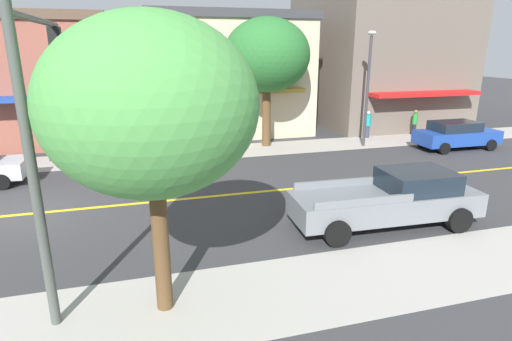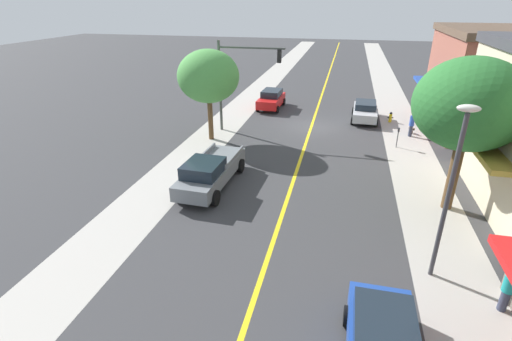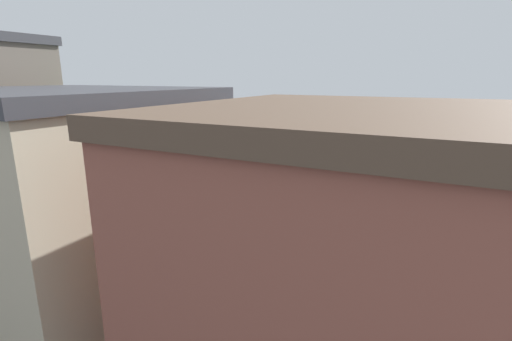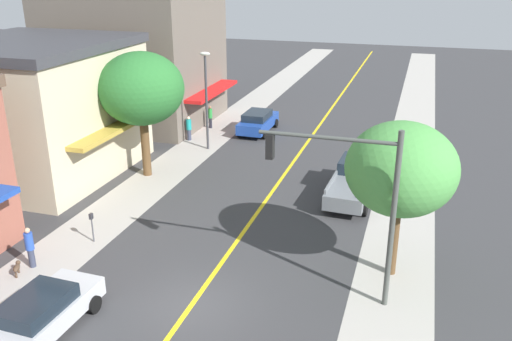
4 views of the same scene
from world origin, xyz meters
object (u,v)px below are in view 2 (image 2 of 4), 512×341
(red_sedan_right_curb, at_px, (271,99))
(grey_pickup_truck, at_px, (210,171))
(small_dog, at_px, (411,129))
(street_tree_right_corner, at_px, (208,77))
(pedestrian_teal_shirt, at_px, (508,288))
(fire_hydrant, at_px, (390,117))
(parking_meter, at_px, (398,135))
(pedestrian_blue_shirt, at_px, (412,124))
(street_lamp, at_px, (453,178))
(silver_sedan_left_curb, at_px, (365,111))
(street_tree_left_near, at_px, (470,105))
(traffic_light_mast, at_px, (239,73))

(red_sedan_right_curb, xyz_separation_m, grey_pickup_truck, (0.07, 16.53, 0.05))
(red_sedan_right_curb, bearing_deg, small_dog, 70.30)
(street_tree_right_corner, xyz_separation_m, red_sedan_right_curb, (-2.59, -9.23, -3.61))
(small_dog, bearing_deg, red_sedan_right_curb, -138.31)
(pedestrian_teal_shirt, bearing_deg, fire_hydrant, 82.21)
(parking_meter, height_order, pedestrian_blue_shirt, pedestrian_blue_shirt)
(street_lamp, relative_size, red_sedan_right_curb, 1.49)
(parking_meter, bearing_deg, small_dog, -112.43)
(parking_meter, relative_size, silver_sedan_left_curb, 0.30)
(street_tree_left_near, relative_size, street_tree_right_corner, 1.14)
(traffic_light_mast, bearing_deg, street_tree_right_corner, -123.79)
(parking_meter, bearing_deg, street_lamp, 89.87)
(fire_hydrant, distance_m, traffic_light_mast, 13.06)
(fire_hydrant, xyz_separation_m, street_lamp, (0.09, 19.49, 3.55))
(street_lamp, relative_size, silver_sedan_left_curb, 1.41)
(fire_hydrant, relative_size, traffic_light_mast, 0.13)
(fire_hydrant, distance_m, street_lamp, 19.81)
(street_lamp, xyz_separation_m, pedestrian_teal_shirt, (-1.96, 1.37, -3.07))
(parking_meter, distance_m, silver_sedan_left_curb, 6.38)
(parking_meter, xyz_separation_m, grey_pickup_truck, (10.34, 8.55, -0.01))
(street_lamp, distance_m, small_dog, 17.27)
(parking_meter, relative_size, grey_pickup_truck, 0.23)
(silver_sedan_left_curb, bearing_deg, small_dog, 52.20)
(grey_pickup_truck, height_order, pedestrian_blue_shirt, grey_pickup_truck)
(street_tree_left_near, bearing_deg, pedestrian_blue_shirt, -87.91)
(parking_meter, xyz_separation_m, traffic_light_mast, (11.36, -1.00, 3.48))
(street_tree_right_corner, bearing_deg, pedestrian_teal_shirt, 137.26)
(street_tree_right_corner, bearing_deg, pedestrian_blue_shirt, -164.69)
(street_tree_right_corner, xyz_separation_m, pedestrian_blue_shirt, (-14.05, -3.84, -3.52))
(silver_sedan_left_curb, xyz_separation_m, pedestrian_blue_shirt, (-3.19, 3.46, 0.15))
(pedestrian_blue_shirt, bearing_deg, silver_sedan_left_curb, -8.57)
(street_tree_left_near, xyz_separation_m, red_sedan_right_curb, (11.85, -16.06, -4.25))
(grey_pickup_truck, xyz_separation_m, pedestrian_blue_shirt, (-11.53, -11.15, 0.04))
(red_sedan_right_curb, bearing_deg, silver_sedan_left_curb, 79.16)
(traffic_light_mast, bearing_deg, street_lamp, -52.08)
(street_tree_left_near, relative_size, pedestrian_teal_shirt, 4.19)
(street_tree_right_corner, bearing_deg, street_lamp, 136.22)
(street_lamp, bearing_deg, silver_sedan_left_curb, -84.26)
(street_tree_right_corner, bearing_deg, fire_hydrant, -150.86)
(pedestrian_teal_shirt, xyz_separation_m, pedestrian_blue_shirt, (0.73, -17.50, 0.04))
(red_sedan_right_curb, relative_size, small_dog, 6.59)
(pedestrian_blue_shirt, xyz_separation_m, small_dog, (-0.17, -0.69, -0.61))
(street_lamp, height_order, red_sedan_right_curb, street_lamp)
(silver_sedan_left_curb, relative_size, grey_pickup_truck, 0.74)
(grey_pickup_truck, height_order, pedestrian_teal_shirt, grey_pickup_truck)
(street_tree_left_near, relative_size, small_dog, 10.95)
(grey_pickup_truck, bearing_deg, fire_hydrant, 146.74)
(grey_pickup_truck, bearing_deg, street_tree_right_corner, -158.60)
(street_tree_left_near, xyz_separation_m, pedestrian_teal_shirt, (-0.35, 6.84, -4.20))
(street_tree_right_corner, height_order, silver_sedan_left_curb, street_tree_right_corner)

